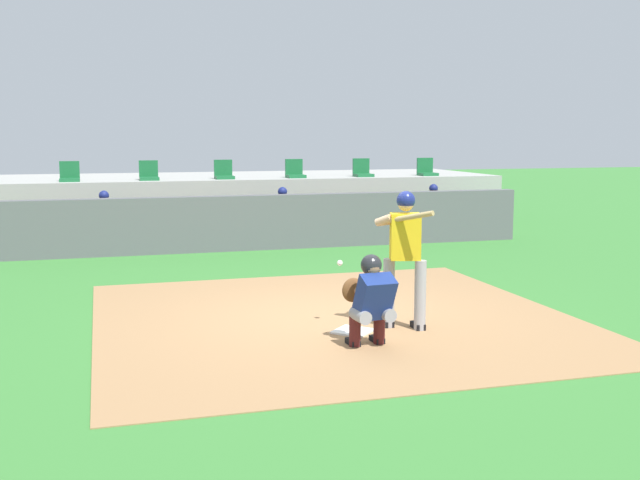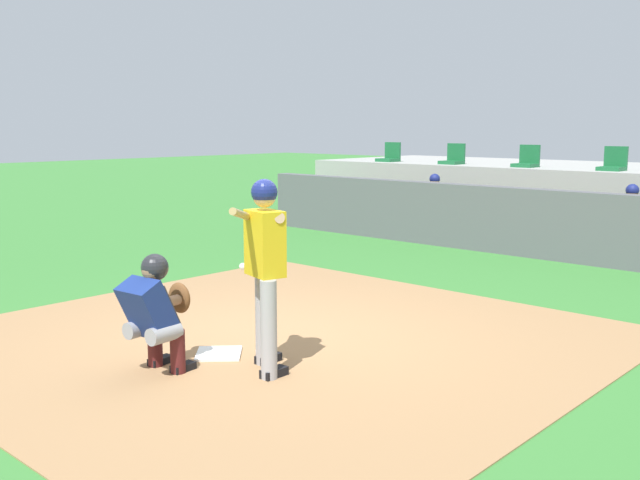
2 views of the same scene
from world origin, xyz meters
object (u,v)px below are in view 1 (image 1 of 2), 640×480
(batter_at_plate, at_px, (404,251))
(catcher_crouched, at_px, (370,298))
(dugout_player_1, at_px, (284,214))
(dugout_player_2, at_px, (435,210))
(home_plate, at_px, (353,331))
(stadium_seat_1, at_px, (70,176))
(stadium_seat_6, at_px, (427,171))
(stadium_seat_2, at_px, (149,175))
(dugout_player_0, at_px, (105,220))
(stadium_seat_3, at_px, (224,174))
(stadium_seat_4, at_px, (295,172))
(stadium_seat_5, at_px, (362,172))

(batter_at_plate, distance_m, catcher_crouched, 1.09)
(dugout_player_1, relative_size, dugout_player_2, 1.00)
(home_plate, bearing_deg, catcher_crouched, -92.04)
(batter_at_plate, bearing_deg, stadium_seat_1, 113.40)
(dugout_player_2, height_order, stadium_seat_1, stadium_seat_1)
(stadium_seat_6, bearing_deg, dugout_player_2, -108.09)
(stadium_seat_2, bearing_deg, catcher_crouched, -80.44)
(batter_at_plate, height_order, dugout_player_0, batter_at_plate)
(home_plate, relative_size, dugout_player_1, 0.34)
(dugout_player_2, relative_size, stadium_seat_2, 2.71)
(dugout_player_0, distance_m, dugout_player_1, 4.02)
(stadium_seat_3, bearing_deg, stadium_seat_2, 180.00)
(stadium_seat_1, relative_size, stadium_seat_2, 1.00)
(stadium_seat_4, bearing_deg, batter_at_plate, -96.53)
(stadium_seat_1, relative_size, stadium_seat_3, 1.00)
(dugout_player_0, bearing_deg, stadium_seat_3, 34.56)
(catcher_crouched, height_order, dugout_player_0, dugout_player_0)
(batter_at_plate, height_order, stadium_seat_2, stadium_seat_2)
(dugout_player_2, height_order, stadium_seat_3, stadium_seat_3)
(stadium_seat_3, bearing_deg, stadium_seat_5, 0.00)
(stadium_seat_3, xyz_separation_m, stadium_seat_5, (3.71, 0.00, 0.00))
(stadium_seat_5, bearing_deg, catcher_crouched, -108.97)
(home_plate, distance_m, stadium_seat_4, 10.46)
(dugout_player_2, distance_m, stadium_seat_3, 5.38)
(dugout_player_2, bearing_deg, home_plate, -121.07)
(home_plate, relative_size, stadium_seat_5, 0.92)
(stadium_seat_3, bearing_deg, catcher_crouched, -90.13)
(home_plate, xyz_separation_m, stadium_seat_6, (5.57, 10.18, 1.51))
(home_plate, height_order, stadium_seat_4, stadium_seat_4)
(stadium_seat_5, xyz_separation_m, stadium_seat_6, (1.86, 0.00, 0.00))
(stadium_seat_6, bearing_deg, dugout_player_1, -155.71)
(dugout_player_0, bearing_deg, stadium_seat_4, 22.93)
(stadium_seat_2, height_order, stadium_seat_3, same)
(stadium_seat_1, xyz_separation_m, stadium_seat_6, (9.29, 0.00, 0.00))
(catcher_crouched, xyz_separation_m, stadium_seat_6, (5.60, 10.88, 0.93))
(batter_at_plate, distance_m, dugout_player_1, 8.16)
(catcher_crouched, height_order, stadium_seat_3, stadium_seat_3)
(batter_at_plate, relative_size, dugout_player_1, 1.39)
(batter_at_plate, relative_size, dugout_player_0, 1.39)
(stadium_seat_5, bearing_deg, batter_at_plate, -106.54)
(stadium_seat_1, bearing_deg, catcher_crouched, -71.26)
(stadium_seat_2, xyz_separation_m, stadium_seat_3, (1.86, 0.00, 0.00))
(dugout_player_2, height_order, stadium_seat_4, stadium_seat_4)
(home_plate, bearing_deg, dugout_player_0, 109.93)
(stadium_seat_5, bearing_deg, stadium_seat_1, 180.00)
(batter_at_plate, xyz_separation_m, stadium_seat_4, (1.17, 10.18, 0.50))
(home_plate, height_order, dugout_player_2, dugout_player_2)
(stadium_seat_5, relative_size, stadium_seat_6, 1.00)
(catcher_crouched, relative_size, stadium_seat_5, 3.05)
(stadium_seat_6, bearing_deg, dugout_player_0, -166.58)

